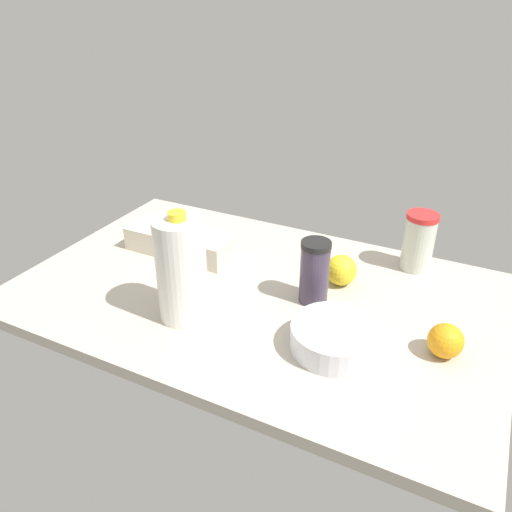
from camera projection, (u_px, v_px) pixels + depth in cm
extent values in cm
cube|color=#B7AF9E|center=(256.00, 295.00, 127.24)|extent=(120.00, 76.00, 3.00)
cylinder|color=beige|center=(418.00, 244.00, 133.04)|extent=(8.15, 8.15, 14.65)
cylinder|color=red|center=(423.00, 216.00, 129.15)|extent=(8.39, 8.39, 1.40)
cube|color=beige|center=(180.00, 242.00, 142.56)|extent=(31.22, 11.60, 6.82)
cylinder|color=#3A3044|center=(314.00, 274.00, 119.18)|extent=(7.01, 7.01, 14.68)
cylinder|color=black|center=(316.00, 245.00, 115.29)|extent=(7.22, 7.22, 1.40)
cylinder|color=silver|center=(335.00, 337.00, 105.39)|extent=(19.13, 19.13, 5.59)
cylinder|color=white|center=(181.00, 270.00, 111.11)|extent=(11.34, 11.34, 24.69)
cylinder|color=yellow|center=(177.00, 216.00, 104.70)|extent=(3.97, 3.97, 1.80)
sphere|color=orange|center=(446.00, 341.00, 102.98)|extent=(7.39, 7.39, 7.39)
sphere|color=yellow|center=(341.00, 270.00, 127.55)|extent=(7.98, 7.98, 7.98)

